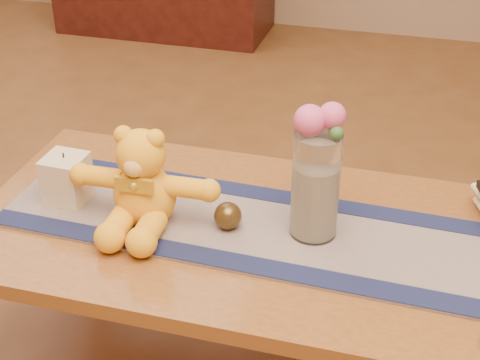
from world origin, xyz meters
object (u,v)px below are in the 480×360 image
(teddy_bear, at_px, (143,177))
(bronze_ball, at_px, (228,216))
(glass_vase, at_px, (316,185))
(pillar_candle, at_px, (67,178))

(teddy_bear, distance_m, bronze_ball, 0.22)
(glass_vase, xyz_separation_m, bronze_ball, (-0.20, -0.03, -0.10))
(pillar_candle, xyz_separation_m, bronze_ball, (0.42, -0.01, -0.03))
(teddy_bear, bearing_deg, pillar_candle, 169.80)
(pillar_candle, relative_size, glass_vase, 0.46)
(glass_vase, relative_size, bronze_ball, 3.93)
(teddy_bear, relative_size, bronze_ball, 5.18)
(glass_vase, distance_m, bronze_ball, 0.22)
(teddy_bear, distance_m, pillar_candle, 0.23)
(pillar_candle, bearing_deg, glass_vase, 1.87)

